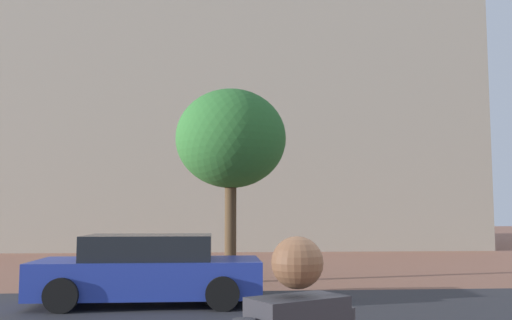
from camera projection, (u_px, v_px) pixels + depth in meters
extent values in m
plane|color=#93604C|center=(270.00, 296.00, 12.22)|extent=(120.00, 120.00, 0.00)
cube|color=#2D2D33|center=(281.00, 314.00, 10.05)|extent=(120.00, 6.05, 0.00)
cube|color=#B2A893|center=(191.00, 88.00, 32.89)|extent=(29.60, 13.04, 18.32)
cylinder|color=#B2A893|center=(445.00, 38.00, 29.03)|extent=(2.80, 2.80, 21.75)
sphere|color=brown|center=(297.00, 263.00, 2.34)|extent=(0.22, 0.22, 0.22)
cube|color=#23389E|center=(149.00, 277.00, 11.24)|extent=(4.46, 1.83, 0.71)
cube|color=black|center=(149.00, 247.00, 11.29)|extent=(2.50, 1.61, 0.49)
cylinder|color=black|center=(61.00, 295.00, 10.20)|extent=(0.64, 0.22, 0.64)
cylinder|color=black|center=(84.00, 283.00, 12.02)|extent=(0.64, 0.22, 0.64)
cylinder|color=black|center=(222.00, 294.00, 10.42)|extent=(0.64, 0.22, 0.64)
cylinder|color=black|center=(221.00, 282.00, 12.23)|extent=(0.64, 0.22, 0.64)
cylinder|color=#4C3823|center=(230.00, 232.00, 14.77)|extent=(0.31, 0.31, 2.62)
ellipsoid|color=#2D6B2D|center=(231.00, 138.00, 15.00)|extent=(2.96, 2.96, 2.66)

